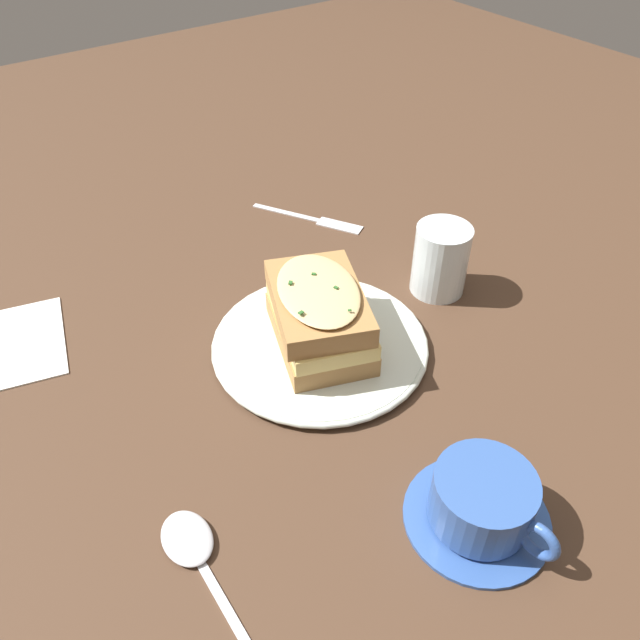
% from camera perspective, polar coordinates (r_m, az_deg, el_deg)
% --- Properties ---
extents(ground_plane, '(2.40, 2.40, 0.00)m').
position_cam_1_polar(ground_plane, '(0.70, -0.32, -4.49)').
color(ground_plane, '#473021').
extents(dinner_plate, '(0.25, 0.25, 0.01)m').
position_cam_1_polar(dinner_plate, '(0.71, -0.00, -2.22)').
color(dinner_plate, silver).
rests_on(dinner_plate, ground_plane).
extents(sandwich, '(0.17, 0.14, 0.08)m').
position_cam_1_polar(sandwich, '(0.69, -0.07, 0.45)').
color(sandwich, '#A37542').
rests_on(sandwich, dinner_plate).
extents(teacup_with_saucer, '(0.14, 0.13, 0.06)m').
position_cam_1_polar(teacup_with_saucer, '(0.58, 14.61, -15.92)').
color(teacup_with_saucer, '#33569E').
rests_on(teacup_with_saucer, ground_plane).
extents(water_glass, '(0.07, 0.07, 0.09)m').
position_cam_1_polar(water_glass, '(0.79, 10.96, 5.44)').
color(water_glass, silver).
rests_on(water_glass, ground_plane).
extents(fork, '(0.16, 0.10, 0.00)m').
position_cam_1_polar(fork, '(0.93, -0.08, 9.11)').
color(fork, silver).
rests_on(fork, ground_plane).
extents(spoon, '(0.17, 0.04, 0.01)m').
position_cam_1_polar(spoon, '(0.57, -11.62, -19.65)').
color(spoon, silver).
rests_on(spoon, ground_plane).
extents(napkin, '(0.17, 0.15, 0.00)m').
position_cam_1_polar(napkin, '(0.81, -26.38, -2.04)').
color(napkin, white).
rests_on(napkin, ground_plane).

